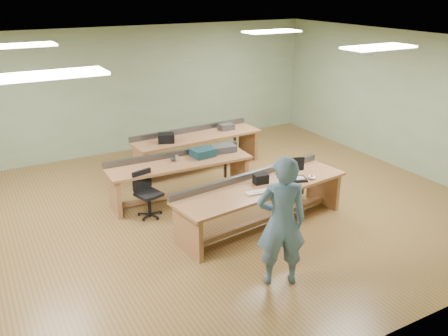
{
  "coord_description": "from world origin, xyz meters",
  "views": [
    {
      "loc": [
        -3.37,
        -7.04,
        3.92
      ],
      "look_at": [
        0.19,
        -0.6,
        1.04
      ],
      "focal_mm": 38.0,
      "sensor_mm": 36.0,
      "label": 1
    }
  ],
  "objects": [
    {
      "name": "parts_bin_grey",
      "position": [
        0.99,
        0.87,
        0.81
      ],
      "size": [
        0.5,
        0.35,
        0.13
      ],
      "primitive_type": "cube",
      "rotation": [
        0.0,
        0.0,
        -0.11
      ],
      "color": "#363739",
      "rests_on": "workbench_mid"
    },
    {
      "name": "workbench_mid",
      "position": [
        -0.03,
        0.77,
        0.55
      ],
      "size": [
        2.8,
        0.82,
        0.86
      ],
      "rotation": [
        0.0,
        0.0,
        -0.03
      ],
      "color": "#AE7249",
      "rests_on": "floor"
    },
    {
      "name": "task_chair",
      "position": [
        -0.85,
        0.33,
        0.31
      ],
      "size": [
        0.55,
        0.55,
        0.84
      ],
      "rotation": [
        0.0,
        0.0,
        0.26
      ],
      "color": "black",
      "rests_on": "floor"
    },
    {
      "name": "laptop_screen",
      "position": [
        1.42,
        -0.94,
        1.0
      ],
      "size": [
        0.3,
        0.12,
        0.25
      ],
      "primitive_type": "cube",
      "rotation": [
        0.0,
        0.0,
        -0.33
      ],
      "color": "black",
      "rests_on": "laptop_base"
    },
    {
      "name": "drinks_can",
      "position": [
        -0.06,
        0.8,
        0.81
      ],
      "size": [
        0.08,
        0.08,
        0.12
      ],
      "primitive_type": "cylinder",
      "rotation": [
        0.0,
        0.0,
        0.29
      ],
      "color": "silver",
      "rests_on": "workbench_mid"
    },
    {
      "name": "person",
      "position": [
        0.03,
        -2.47,
        0.94
      ],
      "size": [
        0.81,
        0.68,
        1.87
      ],
      "primitive_type": "imported",
      "rotation": [
        0.0,
        0.0,
        2.74
      ],
      "color": "slate",
      "rests_on": "floor"
    },
    {
      "name": "laptop_base",
      "position": [
        1.38,
        -1.06,
        0.77
      ],
      "size": [
        0.38,
        0.35,
        0.03
      ],
      "primitive_type": "cube",
      "rotation": [
        0.0,
        0.0,
        -0.33
      ],
      "color": "black",
      "rests_on": "workbench_front"
    },
    {
      "name": "parts_bin_teal",
      "position": [
        0.5,
        0.81,
        0.83
      ],
      "size": [
        0.48,
        0.38,
        0.15
      ],
      "primitive_type": "cube",
      "rotation": [
        0.0,
        0.0,
        0.14
      ],
      "color": "#13323E",
      "rests_on": "workbench_mid"
    },
    {
      "name": "mug",
      "position": [
        -0.12,
        0.84,
        0.79
      ],
      "size": [
        0.13,
        0.13,
        0.09
      ],
      "primitive_type": "imported",
      "rotation": [
        0.0,
        0.0,
        0.29
      ],
      "color": "#363739",
      "rests_on": "workbench_mid"
    },
    {
      "name": "camera_bag",
      "position": [
        0.75,
        -0.87,
        0.83
      ],
      "size": [
        0.26,
        0.18,
        0.17
      ],
      "primitive_type": "cube",
      "rotation": [
        0.0,
        0.0,
        -0.09
      ],
      "color": "black",
      "rests_on": "workbench_front"
    },
    {
      "name": "wall_front",
      "position": [
        0.0,
        -4.0,
        1.5
      ],
      "size": [
        10.0,
        0.04,
        3.0
      ],
      "primitive_type": "cube",
      "color": "#8BA37B",
      "rests_on": "floor"
    },
    {
      "name": "tray_back",
      "position": [
        1.79,
        2.17,
        0.82
      ],
      "size": [
        0.34,
        0.25,
        0.13
      ],
      "primitive_type": "cube",
      "rotation": [
        0.0,
        0.0,
        -0.03
      ],
      "color": "#363739",
      "rests_on": "workbench_back"
    },
    {
      "name": "storage_box_back",
      "position": [
        0.2,
        1.96,
        0.85
      ],
      "size": [
        0.4,
        0.34,
        0.19
      ],
      "primitive_type": "cube",
      "rotation": [
        0.0,
        0.0,
        -0.34
      ],
      "color": "black",
      "rests_on": "workbench_back"
    },
    {
      "name": "workbench_front",
      "position": [
        0.72,
        -0.94,
        0.56
      ],
      "size": [
        3.28,
        1.25,
        0.86
      ],
      "rotation": [
        0.0,
        0.0,
        0.13
      ],
      "color": "#AE7249",
      "rests_on": "floor"
    },
    {
      "name": "workbench_back",
      "position": [
        0.99,
        2.1,
        0.56
      ],
      "size": [
        2.98,
        0.94,
        0.86
      ],
      "rotation": [
        0.0,
        0.0,
        0.05
      ],
      "color": "#AE7249",
      "rests_on": "floor"
    },
    {
      "name": "wall_right",
      "position": [
        5.0,
        0.0,
        1.5
      ],
      "size": [
        0.04,
        8.0,
        3.0
      ],
      "primitive_type": "cube",
      "color": "#8BA37B",
      "rests_on": "floor"
    },
    {
      "name": "fluor_panels",
      "position": [
        0.0,
        0.0,
        2.97
      ],
      "size": [
        6.2,
        3.5,
        0.03
      ],
      "color": "white",
      "rests_on": "ceiling"
    },
    {
      "name": "trackball_mouse",
      "position": [
        1.64,
        -1.14,
        0.78
      ],
      "size": [
        0.15,
        0.17,
        0.06
      ],
      "primitive_type": "ellipsoid",
      "rotation": [
        0.0,
        0.0,
        0.17
      ],
      "color": "white",
      "rests_on": "workbench_front"
    },
    {
      "name": "floor",
      "position": [
        0.0,
        0.0,
        0.0
      ],
      "size": [
        10.0,
        10.0,
        0.0
      ],
      "primitive_type": "plane",
      "color": "brown",
      "rests_on": "ground"
    },
    {
      "name": "keyboard",
      "position": [
        0.51,
        -1.19,
        0.76
      ],
      "size": [
        0.45,
        0.19,
        0.03
      ],
      "primitive_type": "cube",
      "rotation": [
        0.0,
        0.0,
        -0.11
      ],
      "color": "beige",
      "rests_on": "workbench_front"
    },
    {
      "name": "ceiling",
      "position": [
        0.0,
        0.0,
        3.0
      ],
      "size": [
        10.0,
        10.0,
        0.0
      ],
      "primitive_type": "plane",
      "color": "silver",
      "rests_on": "wall_back"
    },
    {
      "name": "wall_back",
      "position": [
        0.0,
        4.0,
        1.5
      ],
      "size": [
        10.0,
        0.04,
        3.0
      ],
      "primitive_type": "cube",
      "color": "#8BA37B",
      "rests_on": "floor"
    }
  ]
}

